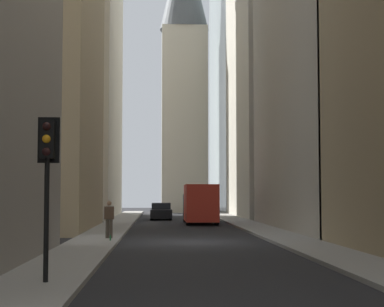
% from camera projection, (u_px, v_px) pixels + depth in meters
% --- Properties ---
extents(ground_plane, '(135.00, 135.00, 0.00)m').
position_uv_depth(ground_plane, '(194.00, 242.00, 28.57)').
color(ground_plane, black).
extents(sidewalk_right, '(90.00, 2.20, 0.14)m').
position_uv_depth(sidewalk_right, '(95.00, 240.00, 28.33)').
color(sidewalk_right, gray).
rests_on(sidewalk_right, ground_plane).
extents(sidewalk_left, '(90.00, 2.20, 0.14)m').
position_uv_depth(sidewalk_left, '(291.00, 240.00, 28.82)').
color(sidewalk_left, gray).
rests_on(sidewalk_left, ground_plane).
extents(building_left_midfar, '(19.44, 10.50, 23.21)m').
position_uv_depth(building_left_midfar, '(358.00, 40.00, 38.19)').
color(building_left_midfar, '#A8A091').
rests_on(building_left_midfar, ground_plane).
extents(building_left_far, '(16.83, 10.50, 31.16)m').
position_uv_depth(building_left_far, '(288.00, 52.00, 58.88)').
color(building_left_far, beige).
rests_on(building_left_far, ground_plane).
extents(building_right_midfar, '(13.35, 10.50, 26.15)m').
position_uv_depth(building_right_midfar, '(13.00, 16.00, 38.14)').
color(building_right_midfar, '#9E8966').
rests_on(building_right_midfar, ground_plane).
extents(building_right_far, '(18.41, 10.50, 33.52)m').
position_uv_depth(building_right_far, '(64.00, 40.00, 58.85)').
color(building_right_far, beige).
rests_on(building_right_far, ground_plane).
extents(church_spire, '(5.78, 5.78, 33.98)m').
position_uv_depth(church_spire, '(184.00, 62.00, 73.54)').
color(church_spire, beige).
rests_on(church_spire, ground_plane).
extents(delivery_truck, '(6.46, 2.25, 2.84)m').
position_uv_depth(delivery_truck, '(200.00, 204.00, 45.27)').
color(delivery_truck, red).
rests_on(delivery_truck, ground_plane).
extents(sedan_black, '(4.30, 1.78, 1.42)m').
position_uv_depth(sedan_black, '(161.00, 212.00, 52.39)').
color(sedan_black, black).
rests_on(sedan_black, ground_plane).
extents(traffic_light_foreground, '(0.43, 0.52, 3.90)m').
position_uv_depth(traffic_light_foreground, '(47.00, 160.00, 14.70)').
color(traffic_light_foreground, black).
rests_on(traffic_light_foreground, sidewalk_right).
extents(pedestrian, '(0.26, 0.44, 1.72)m').
position_uv_depth(pedestrian, '(109.00, 218.00, 28.90)').
color(pedestrian, '#473D33').
rests_on(pedestrian, sidewalk_right).
extents(discarded_bottle, '(0.07, 0.07, 0.27)m').
position_uv_depth(discarded_bottle, '(110.00, 238.00, 27.33)').
color(discarded_bottle, '#236033').
rests_on(discarded_bottle, sidewalk_right).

